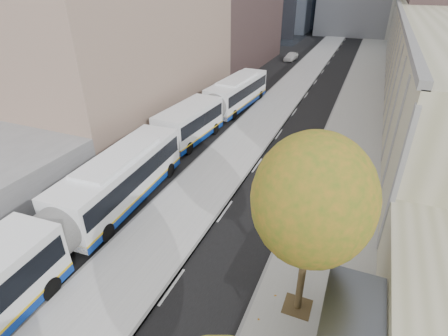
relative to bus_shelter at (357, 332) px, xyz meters
The scene contains 7 objects.
bus_platform 25.96m from the bus_shelter, 111.69° to the left, with size 4.25×150.00×0.15m, color #AEAEAE.
sidewalk 24.19m from the bus_shelter, 93.72° to the left, with size 4.75×150.00×0.08m, color gray.
bus_shelter is the anchor object (origin of this frame).
tree_c 4.23m from the bus_shelter, 135.67° to the left, with size 4.20×4.20×7.28m.
bus_near 13.17m from the bus_shelter, behind, with size 3.50×17.66×2.92m.
bus_far 24.26m from the bus_shelter, 123.35° to the left, with size 3.65×17.49×2.89m.
distant_car 50.44m from the bus_shelter, 105.21° to the left, with size 1.51×3.76×1.28m, color silver.
Camera 1 is at (4.58, 2.94, 11.83)m, focal length 28.00 mm.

